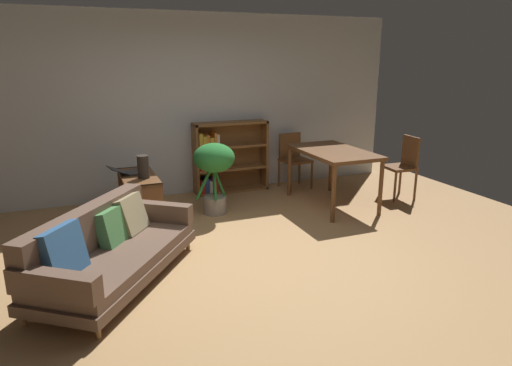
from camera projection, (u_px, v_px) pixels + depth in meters
The scene contains 11 objects.
ground_plane at pixel (254, 259), 4.83m from camera, with size 8.16×8.16×0.00m, color tan.
back_wall_panel at pixel (188, 106), 6.88m from camera, with size 6.80×0.10×2.70m, color silver.
fabric_couch at pixel (109, 248), 4.28m from camera, with size 1.75×1.97×0.73m.
media_console at pixel (140, 199), 5.85m from camera, with size 0.43×1.00×0.62m.
open_laptop at pixel (129, 171), 5.85m from camera, with size 0.49×0.36×0.11m.
desk_speaker at pixel (143, 167), 5.61m from camera, with size 0.14×0.14×0.28m.
potted_floor_plant at pixel (214, 166), 6.06m from camera, with size 0.56×0.55×0.97m.
dining_table at pixel (333, 156), 6.40m from camera, with size 0.82×1.38×0.80m.
dining_chair_near at pixel (403, 163), 6.81m from camera, with size 0.41×0.44×0.93m.
dining_chair_far at pixel (293, 157), 7.38m from camera, with size 0.46×0.45×0.87m.
bookshelf at pixel (225, 158), 7.13m from camera, with size 1.16×0.29×1.10m.
Camera 1 is at (-1.63, -4.13, 2.06)m, focal length 32.02 mm.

